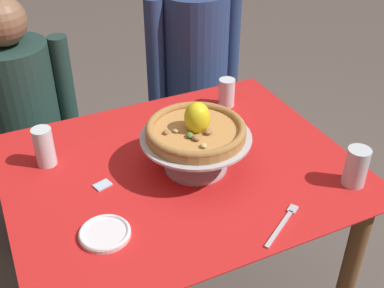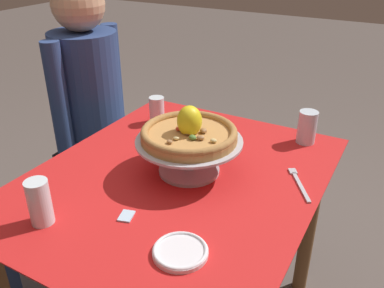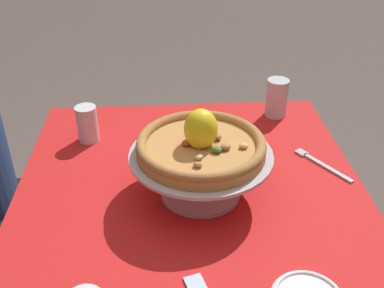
# 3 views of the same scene
# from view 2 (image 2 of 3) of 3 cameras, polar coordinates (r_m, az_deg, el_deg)

# --- Properties ---
(dining_table) EXTENTS (1.07, 0.88, 0.73)m
(dining_table) POSITION_cam_2_polar(r_m,az_deg,el_deg) (1.39, -2.13, -8.64)
(dining_table) COLOR brown
(dining_table) RESTS_ON ground
(pizza_stand) EXTENTS (0.34, 0.34, 0.12)m
(pizza_stand) POSITION_cam_2_polar(r_m,az_deg,el_deg) (1.31, -0.41, -1.00)
(pizza_stand) COLOR #B7B7C1
(pizza_stand) RESTS_ON dining_table
(pizza) EXTENTS (0.30, 0.30, 0.11)m
(pizza) POSITION_cam_2_polar(r_m,az_deg,el_deg) (1.28, -0.41, 1.63)
(pizza) COLOR #BC8447
(pizza) RESTS_ON pizza_stand
(water_glass_back_right) EXTENTS (0.06, 0.06, 0.11)m
(water_glass_back_right) POSITION_cam_2_polar(r_m,az_deg,el_deg) (1.68, -4.92, 4.53)
(water_glass_back_right) COLOR silver
(water_glass_back_right) RESTS_ON dining_table
(water_glass_front_right) EXTENTS (0.07, 0.07, 0.12)m
(water_glass_front_right) POSITION_cam_2_polar(r_m,az_deg,el_deg) (1.56, 15.75, 2.01)
(water_glass_front_right) COLOR silver
(water_glass_front_right) RESTS_ON dining_table
(water_glass_back_left) EXTENTS (0.06, 0.06, 0.13)m
(water_glass_back_left) POSITION_cam_2_polar(r_m,az_deg,el_deg) (1.17, -20.46, -8.00)
(water_glass_back_left) COLOR silver
(water_glass_back_left) RESTS_ON dining_table
(side_plate) EXTENTS (0.14, 0.14, 0.02)m
(side_plate) POSITION_cam_2_polar(r_m,az_deg,el_deg) (1.03, -1.64, -14.75)
(side_plate) COLOR white
(side_plate) RESTS_ON dining_table
(dinner_fork) EXTENTS (0.17, 0.12, 0.01)m
(dinner_fork) POSITION_cam_2_polar(r_m,az_deg,el_deg) (1.32, 14.68, -5.22)
(dinner_fork) COLOR #B7B7C1
(dinner_fork) RESTS_ON dining_table
(sugar_packet) EXTENTS (0.06, 0.05, 0.00)m
(sugar_packet) POSITION_cam_2_polar(r_m,az_deg,el_deg) (1.16, -9.15, -9.91)
(sugar_packet) COLOR silver
(sugar_packet) RESTS_ON dining_table
(diner_right) EXTENTS (0.46, 0.33, 1.27)m
(diner_right) POSITION_cam_2_polar(r_m,az_deg,el_deg) (2.04, -13.73, 2.97)
(diner_right) COLOR black
(diner_right) RESTS_ON ground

